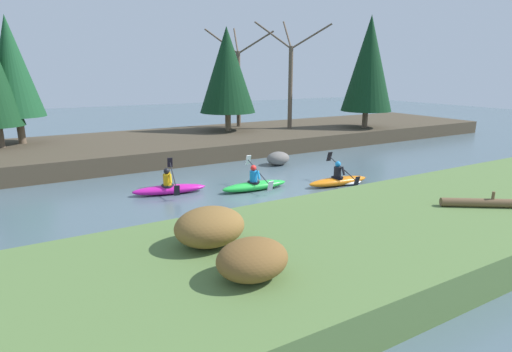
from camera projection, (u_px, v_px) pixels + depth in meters
The scene contains 15 objects.
ground_plane at pixel (263, 192), 15.29m from camera, with size 90.00×90.00×0.00m, color #4C606B.
riverbank_near at pixel (385, 236), 10.11m from camera, with size 44.00×5.40×0.88m.
riverbank_far at pixel (180, 144), 23.16m from camera, with size 44.00×8.13×0.86m.
conifer_tree_centre at pixel (12, 67), 19.86m from camera, with size 2.62×2.62×6.34m.
conifer_tree_mid_right at pixel (227, 70), 24.51m from camera, with size 3.47×3.47×6.30m.
conifer_tree_right at pixel (369, 64), 25.86m from camera, with size 3.28×3.28×7.14m.
bare_tree_upstream at pixel (238, 80), 26.73m from camera, with size 3.63×3.58×6.59m.
bare_tree_mid_upstream at pixel (290, 78), 25.76m from camera, with size 3.81×3.77×6.94m.
shrub_clump_nearest at pixel (210, 227), 8.44m from camera, with size 1.52×1.27×0.83m.
shrub_clump_second at pixel (252, 259), 7.08m from camera, with size 1.34×1.11×0.72m.
kayaker_lead at pixel (340, 180), 16.23m from camera, with size 2.79×2.07×1.20m.
kayaker_middle at pixel (255, 185), 15.52m from camera, with size 2.78×2.07×1.20m.
kayaker_trailing at pixel (170, 188), 15.04m from camera, with size 2.79×2.06×1.20m.
boulder_midstream at pixel (278, 158), 19.72m from camera, with size 1.17×0.92×0.66m.
driftwood_log at pixel (485, 203), 10.90m from camera, with size 2.07×1.49×0.44m.
Camera 1 is at (-7.49, -12.58, 4.45)m, focal length 28.00 mm.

